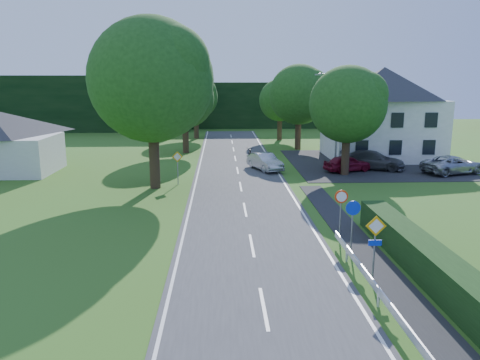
{
  "coord_description": "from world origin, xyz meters",
  "views": [
    {
      "loc": [
        -1.39,
        -8.24,
        7.48
      ],
      "look_at": [
        -0.3,
        17.74,
        1.86
      ],
      "focal_mm": 35.0,
      "sensor_mm": 36.0,
      "label": 1
    }
  ],
  "objects_px": {
    "motorcycle": "(250,153)",
    "streetlight": "(335,117)",
    "parasol": "(368,152)",
    "parked_car_grey": "(372,160)",
    "parked_car_red": "(347,163)",
    "moving_car": "(265,162)",
    "parked_car_silver_b": "(453,165)"
  },
  "relations": [
    {
      "from": "moving_car",
      "to": "motorcycle",
      "type": "bearing_deg",
      "value": 76.54
    },
    {
      "from": "parked_car_red",
      "to": "motorcycle",
      "type": "bearing_deg",
      "value": 27.54
    },
    {
      "from": "streetlight",
      "to": "parked_car_grey",
      "type": "distance_m",
      "value": 4.97
    },
    {
      "from": "motorcycle",
      "to": "parked_car_red",
      "type": "relative_size",
      "value": 0.52
    },
    {
      "from": "parked_car_grey",
      "to": "parasol",
      "type": "height_order",
      "value": "parasol"
    },
    {
      "from": "streetlight",
      "to": "parasol",
      "type": "height_order",
      "value": "streetlight"
    },
    {
      "from": "parked_car_red",
      "to": "parked_car_grey",
      "type": "height_order",
      "value": "parked_car_grey"
    },
    {
      "from": "moving_car",
      "to": "parked_car_silver_b",
      "type": "distance_m",
      "value": 15.16
    },
    {
      "from": "motorcycle",
      "to": "streetlight",
      "type": "bearing_deg",
      "value": -36.08
    },
    {
      "from": "moving_car",
      "to": "parked_car_grey",
      "type": "distance_m",
      "value": 9.13
    },
    {
      "from": "streetlight",
      "to": "moving_car",
      "type": "relative_size",
      "value": 1.89
    },
    {
      "from": "motorcycle",
      "to": "parked_car_silver_b",
      "type": "xyz_separation_m",
      "value": [
        15.87,
        -8.19,
        0.19
      ]
    },
    {
      "from": "parked_car_grey",
      "to": "parasol",
      "type": "xyz_separation_m",
      "value": [
        0.51,
        2.77,
        0.26
      ]
    },
    {
      "from": "streetlight",
      "to": "moving_car",
      "type": "xyz_separation_m",
      "value": [
        -5.76,
        0.12,
        -3.73
      ]
    },
    {
      "from": "moving_car",
      "to": "parked_car_silver_b",
      "type": "relative_size",
      "value": 0.82
    },
    {
      "from": "streetlight",
      "to": "parasol",
      "type": "distance_m",
      "value": 5.94
    },
    {
      "from": "parked_car_silver_b",
      "to": "parasol",
      "type": "bearing_deg",
      "value": 29.9
    },
    {
      "from": "motorcycle",
      "to": "parked_car_grey",
      "type": "height_order",
      "value": "parked_car_grey"
    },
    {
      "from": "moving_car",
      "to": "parked_car_grey",
      "type": "relative_size",
      "value": 0.8
    },
    {
      "from": "streetlight",
      "to": "parked_car_silver_b",
      "type": "relative_size",
      "value": 1.54
    },
    {
      "from": "streetlight",
      "to": "parked_car_red",
      "type": "relative_size",
      "value": 2.03
    },
    {
      "from": "motorcycle",
      "to": "parasol",
      "type": "xyz_separation_m",
      "value": [
        10.5,
        -3.24,
        0.49
      ]
    },
    {
      "from": "streetlight",
      "to": "parked_car_grey",
      "type": "height_order",
      "value": "streetlight"
    },
    {
      "from": "parked_car_silver_b",
      "to": "parasol",
      "type": "relative_size",
      "value": 2.27
    },
    {
      "from": "moving_car",
      "to": "parked_car_red",
      "type": "height_order",
      "value": "moving_car"
    },
    {
      "from": "moving_car",
      "to": "motorcycle",
      "type": "distance_m",
      "value": 6.13
    },
    {
      "from": "moving_car",
      "to": "parasol",
      "type": "xyz_separation_m",
      "value": [
        9.64,
        2.83,
        0.33
      ]
    },
    {
      "from": "motorcycle",
      "to": "parked_car_grey",
      "type": "distance_m",
      "value": 11.66
    },
    {
      "from": "streetlight",
      "to": "motorcycle",
      "type": "bearing_deg",
      "value": 136.93
    },
    {
      "from": "streetlight",
      "to": "parasol",
      "type": "bearing_deg",
      "value": 37.37
    },
    {
      "from": "motorcycle",
      "to": "parasol",
      "type": "distance_m",
      "value": 11.0
    },
    {
      "from": "moving_car",
      "to": "streetlight",
      "type": "bearing_deg",
      "value": -22.76
    }
  ]
}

